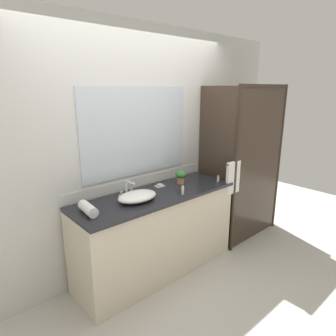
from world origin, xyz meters
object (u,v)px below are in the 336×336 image
Objects in this scene: faucet at (127,190)px; amenity_bottle_body_wash at (183,190)px; potted_plant at (181,176)px; amenity_bottle_shampoo at (218,179)px; rolled_towel_near_edge at (88,209)px; sink_basin at (137,196)px; soap_dish at (160,185)px.

faucet reaches higher than amenity_bottle_body_wash.
potted_plant is 0.45m from amenity_bottle_shampoo.
amenity_bottle_shampoo is 1.57m from rolled_towel_near_edge.
sink_basin is 0.47m from soap_dish.
amenity_bottle_body_wash is at bearing -11.80° from rolled_towel_near_edge.
faucet is 0.43m from soap_dish.
rolled_towel_near_edge reaches higher than amenity_bottle_shampoo.
amenity_bottle_shampoo is at bearing -31.42° from potted_plant.
amenity_bottle_body_wash is (0.02, -0.35, 0.03)m from soap_dish.
rolled_towel_near_edge is at bearing -176.46° from potted_plant.
rolled_towel_near_edge is (-0.50, -0.14, -0.01)m from faucet.
potted_plant reaches higher than rolled_towel_near_edge.
amenity_bottle_shampoo reaches higher than soap_dish.
sink_basin is 0.50m from rolled_towel_near_edge.
faucet is 1.11m from amenity_bottle_shampoo.
sink_basin is at bearing -90.00° from faucet.
amenity_bottle_body_wash is (0.45, -0.17, 0.00)m from sink_basin.
soap_dish is (-0.25, 0.07, -0.07)m from potted_plant.
soap_dish is 0.35m from amenity_bottle_body_wash.
sink_basin is at bearing 173.14° from amenity_bottle_shampoo.
faucet is 0.52m from rolled_towel_near_edge.
amenity_bottle_body_wash is (-0.23, -0.27, -0.04)m from potted_plant.
rolled_towel_near_edge is at bearing -164.10° from faucet.
potted_plant is 1.52× the size of soap_dish.
amenity_bottle_body_wash is at bearing -37.11° from faucet.
rolled_towel_near_edge reaches higher than soap_dish.
faucet is at bearing 142.89° from amenity_bottle_body_wash.
sink_basin is 5.56× the size of amenity_bottle_shampoo.
amenity_bottle_body_wash reaches higher than rolled_towel_near_edge.
rolled_towel_near_edge is at bearing 176.25° from sink_basin.
soap_dish is at bearing 154.06° from amenity_bottle_shampoo.
sink_basin is at bearing -171.18° from potted_plant.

